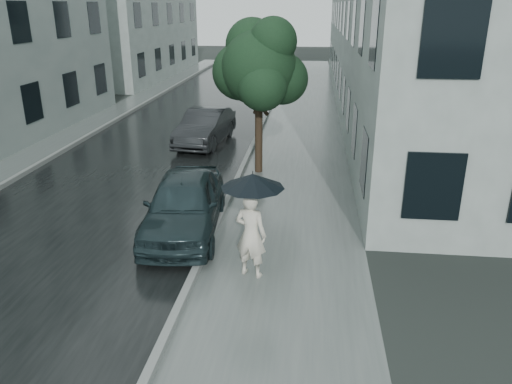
# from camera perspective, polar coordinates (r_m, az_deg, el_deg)

# --- Properties ---
(ground) EXTENTS (120.00, 120.00, 0.00)m
(ground) POSITION_cam_1_polar(r_m,az_deg,el_deg) (10.26, 1.79, -9.92)
(ground) COLOR black
(ground) RESTS_ON ground
(sidewalk) EXTENTS (3.50, 60.00, 0.01)m
(sidewalk) POSITION_cam_1_polar(r_m,az_deg,el_deg) (21.45, 5.19, 6.50)
(sidewalk) COLOR slate
(sidewalk) RESTS_ON ground
(kerb_near) EXTENTS (0.15, 60.00, 0.15)m
(kerb_near) POSITION_cam_1_polar(r_m,az_deg,el_deg) (21.55, 0.31, 6.84)
(kerb_near) COLOR slate
(kerb_near) RESTS_ON ground
(asphalt_road) EXTENTS (6.85, 60.00, 0.00)m
(asphalt_road) POSITION_cam_1_polar(r_m,az_deg,el_deg) (22.21, -8.77, 6.82)
(asphalt_road) COLOR black
(asphalt_road) RESTS_ON ground
(kerb_far) EXTENTS (0.15, 60.00, 0.15)m
(kerb_far) POSITION_cam_1_polar(r_m,az_deg,el_deg) (23.35, -17.17, 7.01)
(kerb_far) COLOR slate
(kerb_far) RESTS_ON ground
(sidewalk_far) EXTENTS (1.70, 60.00, 0.01)m
(sidewalk_far) POSITION_cam_1_polar(r_m,az_deg,el_deg) (23.74, -19.22, 6.82)
(sidewalk_far) COLOR #4C5451
(sidewalk_far) RESTS_ON ground
(building_near) EXTENTS (7.02, 36.00, 9.00)m
(building_near) POSITION_cam_1_polar(r_m,az_deg,el_deg) (28.72, 17.00, 18.38)
(building_near) COLOR #95A29D
(building_near) RESTS_ON ground
(building_far_b) EXTENTS (7.02, 18.00, 8.00)m
(building_far_b) POSITION_cam_1_polar(r_m,az_deg,el_deg) (41.43, -14.67, 18.33)
(building_far_b) COLOR #95A29D
(building_far_b) RESTS_ON ground
(pedestrian) EXTENTS (0.76, 0.61, 1.80)m
(pedestrian) POSITION_cam_1_polar(r_m,az_deg,el_deg) (9.98, -0.59, -4.90)
(pedestrian) COLOR beige
(pedestrian) RESTS_ON sidewalk
(umbrella) EXTENTS (1.55, 1.55, 1.32)m
(umbrella) POSITION_cam_1_polar(r_m,az_deg,el_deg) (9.51, -0.38, 1.30)
(umbrella) COLOR black
(umbrella) RESTS_ON ground
(street_tree) EXTENTS (3.07, 2.78, 4.91)m
(street_tree) POSITION_cam_1_polar(r_m,az_deg,el_deg) (15.98, 0.37, 14.16)
(street_tree) COLOR #332619
(street_tree) RESTS_ON ground
(lamp_post) EXTENTS (0.83, 0.44, 4.64)m
(lamp_post) POSITION_cam_1_polar(r_m,az_deg,el_deg) (19.98, -0.13, 13.34)
(lamp_post) COLOR black
(lamp_post) RESTS_ON ground
(car_near) EXTENTS (2.06, 4.38, 1.45)m
(car_near) POSITION_cam_1_polar(r_m,az_deg,el_deg) (12.08, -8.20, -1.36)
(car_near) COLOR #1A2A2D
(car_near) RESTS_ON ground
(car_far) EXTENTS (1.85, 4.25, 1.36)m
(car_far) POSITION_cam_1_polar(r_m,az_deg,el_deg) (19.96, -5.82, 7.42)
(car_far) COLOR black
(car_far) RESTS_ON ground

